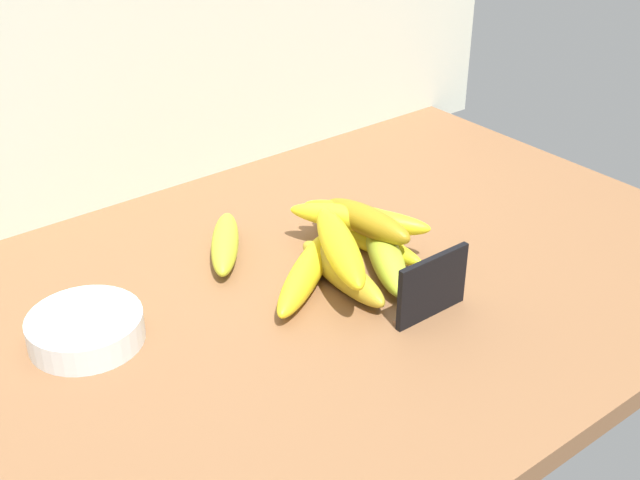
{
  "coord_description": "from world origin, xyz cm",
  "views": [
    {
      "loc": [
        -59.37,
        -71.34,
        62.36
      ],
      "look_at": [
        -1.09,
        2.79,
        8.0
      ],
      "focal_mm": 46.45,
      "sensor_mm": 36.0,
      "label": 1
    }
  ],
  "objects_px": {
    "fruit_bowl": "(86,329)",
    "banana_1": "(307,272)",
    "banana_0": "(365,238)",
    "banana_8": "(340,247)",
    "banana_2": "(342,273)",
    "banana_3": "(385,255)",
    "banana_5": "(367,221)",
    "banana_7": "(359,219)",
    "banana_6": "(362,217)",
    "chalkboard_sign": "(432,288)",
    "banana_4": "(225,243)"
  },
  "relations": [
    {
      "from": "banana_0",
      "to": "banana_5",
      "type": "relative_size",
      "value": 1.31
    },
    {
      "from": "banana_5",
      "to": "banana_7",
      "type": "distance_m",
      "value": 0.01
    },
    {
      "from": "banana_3",
      "to": "banana_5",
      "type": "relative_size",
      "value": 1.31
    },
    {
      "from": "banana_2",
      "to": "banana_7",
      "type": "bearing_deg",
      "value": 35.87
    },
    {
      "from": "banana_6",
      "to": "banana_7",
      "type": "distance_m",
      "value": 0.01
    },
    {
      "from": "banana_2",
      "to": "banana_5",
      "type": "relative_size",
      "value": 1.19
    },
    {
      "from": "banana_4",
      "to": "banana_8",
      "type": "xyz_separation_m",
      "value": [
        0.07,
        -0.16,
        0.04
      ]
    },
    {
      "from": "banana_2",
      "to": "banana_3",
      "type": "height_order",
      "value": "banana_3"
    },
    {
      "from": "banana_5",
      "to": "banana_4",
      "type": "bearing_deg",
      "value": 142.34
    },
    {
      "from": "banana_4",
      "to": "banana_5",
      "type": "xyz_separation_m",
      "value": [
        0.15,
        -0.12,
        0.03
      ]
    },
    {
      "from": "banana_3",
      "to": "banana_7",
      "type": "height_order",
      "value": "banana_7"
    },
    {
      "from": "banana_1",
      "to": "banana_5",
      "type": "bearing_deg",
      "value": 5.74
    },
    {
      "from": "chalkboard_sign",
      "to": "banana_3",
      "type": "height_order",
      "value": "chalkboard_sign"
    },
    {
      "from": "banana_0",
      "to": "banana_2",
      "type": "height_order",
      "value": "banana_2"
    },
    {
      "from": "banana_2",
      "to": "banana_6",
      "type": "relative_size",
      "value": 1.02
    },
    {
      "from": "chalkboard_sign",
      "to": "banana_3",
      "type": "relative_size",
      "value": 0.56
    },
    {
      "from": "banana_4",
      "to": "banana_7",
      "type": "relative_size",
      "value": 0.82
    },
    {
      "from": "banana_0",
      "to": "banana_3",
      "type": "height_order",
      "value": "banana_3"
    },
    {
      "from": "banana_2",
      "to": "banana_8",
      "type": "xyz_separation_m",
      "value": [
        -0.0,
        -0.0,
        0.04
      ]
    },
    {
      "from": "banana_1",
      "to": "banana_5",
      "type": "xyz_separation_m",
      "value": [
        0.11,
        0.01,
        0.03
      ]
    },
    {
      "from": "banana_5",
      "to": "banana_1",
      "type": "bearing_deg",
      "value": -174.26
    },
    {
      "from": "banana_4",
      "to": "banana_2",
      "type": "bearing_deg",
      "value": -64.02
    },
    {
      "from": "chalkboard_sign",
      "to": "banana_6",
      "type": "bearing_deg",
      "value": 77.35
    },
    {
      "from": "chalkboard_sign",
      "to": "banana_0",
      "type": "bearing_deg",
      "value": 76.02
    },
    {
      "from": "chalkboard_sign",
      "to": "banana_1",
      "type": "xyz_separation_m",
      "value": [
        -0.08,
        0.15,
        -0.02
      ]
    },
    {
      "from": "banana_7",
      "to": "banana_8",
      "type": "xyz_separation_m",
      "value": [
        -0.08,
        -0.06,
        0.01
      ]
    },
    {
      "from": "chalkboard_sign",
      "to": "banana_2",
      "type": "bearing_deg",
      "value": 110.24
    },
    {
      "from": "fruit_bowl",
      "to": "banana_6",
      "type": "relative_size",
      "value": 0.77
    },
    {
      "from": "chalkboard_sign",
      "to": "banana_8",
      "type": "bearing_deg",
      "value": 112.29
    },
    {
      "from": "banana_0",
      "to": "banana_8",
      "type": "bearing_deg",
      "value": -149.55
    },
    {
      "from": "banana_0",
      "to": "banana_8",
      "type": "distance_m",
      "value": 0.11
    },
    {
      "from": "banana_0",
      "to": "fruit_bowl",
      "type": "bearing_deg",
      "value": 174.24
    },
    {
      "from": "banana_0",
      "to": "chalkboard_sign",
      "type": "bearing_deg",
      "value": -103.98
    },
    {
      "from": "banana_7",
      "to": "banana_8",
      "type": "distance_m",
      "value": 0.1
    },
    {
      "from": "banana_0",
      "to": "banana_5",
      "type": "distance_m",
      "value": 0.04
    },
    {
      "from": "fruit_bowl",
      "to": "banana_1",
      "type": "relative_size",
      "value": 0.65
    },
    {
      "from": "banana_1",
      "to": "banana_7",
      "type": "xyz_separation_m",
      "value": [
        0.11,
        0.03,
        0.03
      ]
    },
    {
      "from": "banana_1",
      "to": "banana_7",
      "type": "relative_size",
      "value": 1.04
    },
    {
      "from": "banana_5",
      "to": "banana_7",
      "type": "bearing_deg",
      "value": 97.98
    },
    {
      "from": "banana_4",
      "to": "banana_5",
      "type": "bearing_deg",
      "value": -37.66
    },
    {
      "from": "fruit_bowl",
      "to": "banana_8",
      "type": "height_order",
      "value": "banana_8"
    },
    {
      "from": "banana_4",
      "to": "banana_6",
      "type": "distance_m",
      "value": 0.19
    },
    {
      "from": "banana_6",
      "to": "banana_0",
      "type": "bearing_deg",
      "value": -64.28
    },
    {
      "from": "banana_1",
      "to": "banana_6",
      "type": "height_order",
      "value": "banana_6"
    },
    {
      "from": "banana_8",
      "to": "fruit_bowl",
      "type": "bearing_deg",
      "value": 163.07
    },
    {
      "from": "banana_5",
      "to": "banana_6",
      "type": "bearing_deg",
      "value": 69.97
    },
    {
      "from": "banana_3",
      "to": "banana_7",
      "type": "relative_size",
      "value": 0.99
    },
    {
      "from": "banana_3",
      "to": "banana_4",
      "type": "height_order",
      "value": "banana_3"
    },
    {
      "from": "fruit_bowl",
      "to": "banana_2",
      "type": "bearing_deg",
      "value": -16.57
    },
    {
      "from": "chalkboard_sign",
      "to": "banana_5",
      "type": "relative_size",
      "value": 0.73
    }
  ]
}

